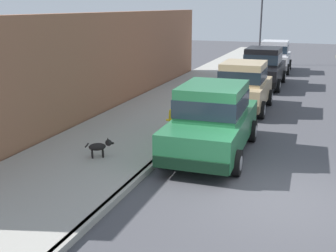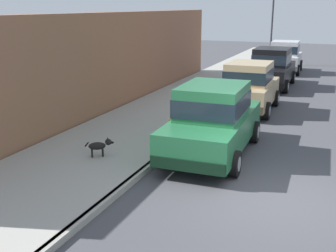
{
  "view_description": "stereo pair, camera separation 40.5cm",
  "coord_description": "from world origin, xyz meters",
  "px_view_note": "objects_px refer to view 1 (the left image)",
  "views": [
    {
      "loc": [
        0.55,
        -8.45,
        3.9
      ],
      "look_at": [
        -3.11,
        1.64,
        0.85
      ],
      "focal_mm": 45.37,
      "sensor_mm": 36.0,
      "label": 1
    },
    {
      "loc": [
        0.93,
        -8.31,
        3.9
      ],
      "look_at": [
        -3.11,
        1.64,
        0.85
      ],
      "focal_mm": 45.37,
      "sensor_mm": 36.0,
      "label": 2
    }
  ],
  "objects_px": {
    "car_silver_hatchback": "(274,56)",
    "street_lamp": "(261,21)",
    "car_tan_hatchback": "(244,85)",
    "car_black_sedan": "(263,67)",
    "car_green_sedan": "(213,119)",
    "dog_black": "(100,146)",
    "fire_hydrant": "(171,121)"
  },
  "relations": [
    {
      "from": "car_green_sedan",
      "to": "car_silver_hatchback",
      "type": "distance_m",
      "value": 15.82
    },
    {
      "from": "car_silver_hatchback",
      "to": "street_lamp",
      "type": "bearing_deg",
      "value": 114.28
    },
    {
      "from": "street_lamp",
      "to": "dog_black",
      "type": "bearing_deg",
      "value": -92.97
    },
    {
      "from": "car_green_sedan",
      "to": "dog_black",
      "type": "height_order",
      "value": "car_green_sedan"
    },
    {
      "from": "dog_black",
      "to": "car_tan_hatchback",
      "type": "bearing_deg",
      "value": 70.61
    },
    {
      "from": "car_black_sedan",
      "to": "street_lamp",
      "type": "distance_m",
      "value": 8.47
    },
    {
      "from": "car_tan_hatchback",
      "to": "car_black_sedan",
      "type": "bearing_deg",
      "value": 90.07
    },
    {
      "from": "car_green_sedan",
      "to": "car_tan_hatchback",
      "type": "xyz_separation_m",
      "value": [
        -0.11,
        5.25,
        -0.01
      ]
    },
    {
      "from": "car_black_sedan",
      "to": "street_lamp",
      "type": "height_order",
      "value": "street_lamp"
    },
    {
      "from": "car_tan_hatchback",
      "to": "street_lamp",
      "type": "xyz_separation_m",
      "value": [
        -1.36,
        13.55,
        1.93
      ]
    },
    {
      "from": "car_silver_hatchback",
      "to": "street_lamp",
      "type": "relative_size",
      "value": 0.87
    },
    {
      "from": "car_black_sedan",
      "to": "fire_hydrant",
      "type": "relative_size",
      "value": 6.35
    },
    {
      "from": "car_green_sedan",
      "to": "car_tan_hatchback",
      "type": "distance_m",
      "value": 5.25
    },
    {
      "from": "car_black_sedan",
      "to": "car_silver_hatchback",
      "type": "distance_m",
      "value": 5.16
    },
    {
      "from": "dog_black",
      "to": "fire_hydrant",
      "type": "bearing_deg",
      "value": 71.0
    },
    {
      "from": "car_green_sedan",
      "to": "dog_black",
      "type": "distance_m",
      "value": 3.07
    },
    {
      "from": "car_green_sedan",
      "to": "fire_hydrant",
      "type": "relative_size",
      "value": 6.4
    },
    {
      "from": "car_silver_hatchback",
      "to": "fire_hydrant",
      "type": "relative_size",
      "value": 5.31
    },
    {
      "from": "car_tan_hatchback",
      "to": "car_silver_hatchback",
      "type": "bearing_deg",
      "value": 90.12
    },
    {
      "from": "car_green_sedan",
      "to": "car_silver_hatchback",
      "type": "bearing_deg",
      "value": 90.48
    },
    {
      "from": "car_black_sedan",
      "to": "fire_hydrant",
      "type": "distance_m",
      "value": 9.63
    },
    {
      "from": "fire_hydrant",
      "to": "car_silver_hatchback",
      "type": "bearing_deg",
      "value": 84.39
    },
    {
      "from": "car_tan_hatchback",
      "to": "dog_black",
      "type": "height_order",
      "value": "car_tan_hatchback"
    },
    {
      "from": "car_silver_hatchback",
      "to": "car_black_sedan",
      "type": "bearing_deg",
      "value": -89.83
    },
    {
      "from": "car_green_sedan",
      "to": "dog_black",
      "type": "bearing_deg",
      "value": -147.05
    },
    {
      "from": "car_tan_hatchback",
      "to": "street_lamp",
      "type": "relative_size",
      "value": 0.86
    },
    {
      "from": "dog_black",
      "to": "street_lamp",
      "type": "distance_m",
      "value": 20.61
    },
    {
      "from": "car_green_sedan",
      "to": "car_tan_hatchback",
      "type": "height_order",
      "value": "car_green_sedan"
    },
    {
      "from": "car_green_sedan",
      "to": "car_black_sedan",
      "type": "height_order",
      "value": "same"
    },
    {
      "from": "street_lamp",
      "to": "car_green_sedan",
      "type": "bearing_deg",
      "value": -85.51
    },
    {
      "from": "car_tan_hatchback",
      "to": "car_silver_hatchback",
      "type": "distance_m",
      "value": 10.57
    },
    {
      "from": "car_green_sedan",
      "to": "street_lamp",
      "type": "height_order",
      "value": "street_lamp"
    }
  ]
}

